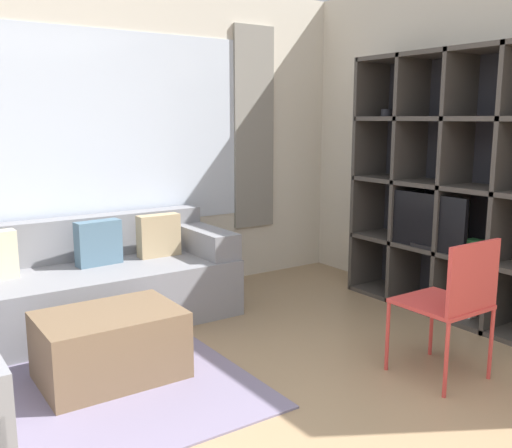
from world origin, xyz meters
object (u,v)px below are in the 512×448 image
object	(u,v)px
shelving_unit	(457,188)
couch_main	(88,285)
folding_chair	(454,297)
ottoman	(110,346)

from	to	relation	value
shelving_unit	couch_main	world-z (taller)	shelving_unit
folding_chair	shelving_unit	bearing A→B (deg)	-142.79
ottoman	folding_chair	size ratio (longest dim) A/B	0.94
shelving_unit	ottoman	distance (m)	2.83
ottoman	shelving_unit	bearing A→B (deg)	-8.00
shelving_unit	ottoman	size ratio (longest dim) A/B	2.52
couch_main	ottoman	world-z (taller)	couch_main
shelving_unit	folding_chair	xyz separation A→B (m)	(-1.02, -0.77, -0.49)
ottoman	folding_chair	world-z (taller)	folding_chair
couch_main	folding_chair	distance (m)	2.61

